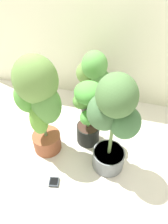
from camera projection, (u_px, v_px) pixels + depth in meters
The scene contains 7 objects.
ground_plane at pixel (80, 148), 1.97m from camera, with size 8.00×8.00×0.00m, color silver.
mylar_back_wall at pixel (104, 9), 1.90m from camera, with size 3.20×0.01×2.00m, color silver.
potted_plant_back_center at pixel (93, 82), 2.07m from camera, with size 0.42×0.32×0.74m.
potted_plant_front_right at pixel (113, 120), 1.46m from camera, with size 0.46×0.37×0.92m.
potted_plant_front_left at pixel (39, 101), 1.58m from camera, with size 0.44×0.35×0.96m.
potted_plant_center at pixel (89, 112), 1.78m from camera, with size 0.37×0.31×0.67m.
hygrometer_box at pixel (54, 182), 1.70m from camera, with size 0.09×0.09×0.03m.
Camera 1 is at (0.36, -1.16, 1.59)m, focal length 33.04 mm.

